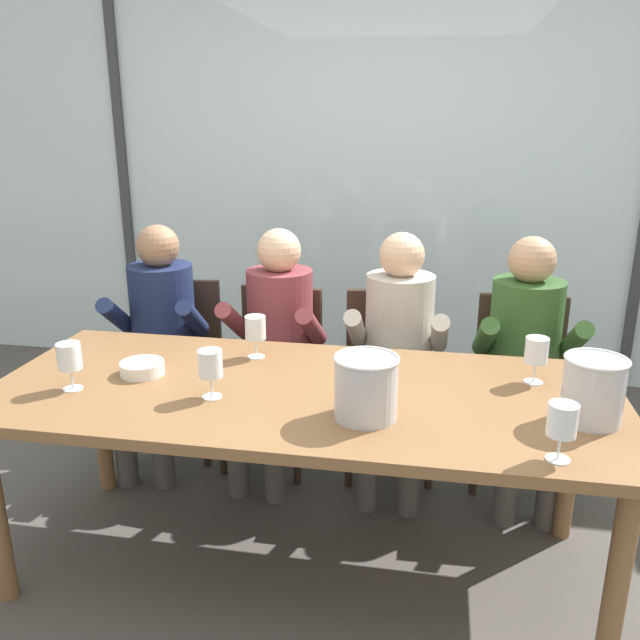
{
  "coord_description": "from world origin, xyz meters",
  "views": [
    {
      "loc": [
        0.45,
        -2.1,
        1.68
      ],
      "look_at": [
        0.0,
        0.35,
        0.9
      ],
      "focal_mm": 36.32,
      "sensor_mm": 36.0,
      "label": 1
    }
  ],
  "objects": [
    {
      "name": "chair_right_of_center",
      "position": [
        0.87,
        0.91,
        0.5
      ],
      "size": [
        0.45,
        0.45,
        0.86
      ],
      "rotation": [
        0.0,
        0.0,
        -0.03
      ],
      "color": "#332319",
      "rests_on": "ground"
    },
    {
      "name": "window_glass_panel",
      "position": [
        0.0,
        2.11,
        1.3
      ],
      "size": [
        7.46,
        0.03,
        2.6
      ],
      "primitive_type": "cube",
      "color": "silver",
      "rests_on": "ground"
    },
    {
      "name": "person_maroon_top",
      "position": [
        -0.29,
        0.75,
        0.67
      ],
      "size": [
        0.48,
        0.62,
        1.18
      ],
      "rotation": [
        0.0,
        0.0,
        -0.06
      ],
      "color": "brown",
      "rests_on": "ground"
    },
    {
      "name": "wine_glass_center_pour",
      "position": [
        0.83,
        0.21,
        0.87
      ],
      "size": [
        0.08,
        0.08,
        0.17
      ],
      "color": "silver",
      "rests_on": "dining_table"
    },
    {
      "name": "chair_near_curtain",
      "position": [
        -0.86,
        0.9,
        0.5
      ],
      "size": [
        0.5,
        0.5,
        0.86
      ],
      "rotation": [
        0.0,
        0.0,
        0.13
      ],
      "color": "#332319",
      "rests_on": "ground"
    },
    {
      "name": "wine_glass_spare_empty",
      "position": [
        -0.25,
        0.28,
        0.87
      ],
      "size": [
        0.08,
        0.08,
        0.17
      ],
      "color": "silver",
      "rests_on": "dining_table"
    },
    {
      "name": "ice_bucket_secondary",
      "position": [
        0.96,
        -0.09,
        0.86
      ],
      "size": [
        0.2,
        0.2,
        0.22
      ],
      "color": "#B7B7BC",
      "rests_on": "dining_table"
    },
    {
      "name": "wine_glass_by_left_taster",
      "position": [
        -0.81,
        -0.15,
        0.87
      ],
      "size": [
        0.08,
        0.08,
        0.17
      ],
      "color": "silver",
      "rests_on": "dining_table"
    },
    {
      "name": "wine_glass_by_right_taster",
      "position": [
        0.82,
        -0.37,
        0.87
      ],
      "size": [
        0.08,
        0.08,
        0.17
      ],
      "color": "silver",
      "rests_on": "dining_table"
    },
    {
      "name": "chair_left_of_center",
      "position": [
        -0.32,
        0.86,
        0.5
      ],
      "size": [
        0.47,
        0.47,
        0.86
      ],
      "rotation": [
        0.0,
        0.0,
        -0.07
      ],
      "color": "#332319",
      "rests_on": "ground"
    },
    {
      "name": "hillside_vineyard",
      "position": [
        0.0,
        5.3,
        0.71
      ],
      "size": [
        13.46,
        2.4,
        1.41
      ],
      "primitive_type": "cube",
      "color": "#568942",
      "rests_on": "ground"
    },
    {
      "name": "person_beige_jumper",
      "position": [
        0.29,
        0.75,
        0.67
      ],
      "size": [
        0.46,
        0.61,
        1.18
      ],
      "rotation": [
        0.0,
        0.0,
        -0.0
      ],
      "color": "#B7AD9E",
      "rests_on": "ground"
    },
    {
      "name": "chair_center",
      "position": [
        0.24,
        0.9,
        0.5
      ],
      "size": [
        0.5,
        0.5,
        0.86
      ],
      "rotation": [
        0.0,
        0.0,
        0.14
      ],
      "color": "#332319",
      "rests_on": "ground"
    },
    {
      "name": "person_navy_polo",
      "position": [
        -0.89,
        0.75,
        0.67
      ],
      "size": [
        0.49,
        0.63,
        1.18
      ],
      "rotation": [
        0.0,
        0.0,
        0.09
      ],
      "color": "#192347",
      "rests_on": "ground"
    },
    {
      "name": "window_mullion_left",
      "position": [
        -1.68,
        2.09,
        1.3
      ],
      "size": [
        0.06,
        0.06,
        2.6
      ],
      "primitive_type": "cube",
      "color": "#38383D",
      "rests_on": "ground"
    },
    {
      "name": "ice_bucket_primary",
      "position": [
        0.25,
        -0.19,
        0.86
      ],
      "size": [
        0.21,
        0.21,
        0.21
      ],
      "color": "#B7B7BC",
      "rests_on": "dining_table"
    },
    {
      "name": "wine_glass_near_bucket",
      "position": [
        -0.29,
        -0.13,
        0.87
      ],
      "size": [
        0.08,
        0.08,
        0.17
      ],
      "color": "silver",
      "rests_on": "dining_table"
    },
    {
      "name": "person_olive_shirt",
      "position": [
        0.87,
        0.75,
        0.67
      ],
      "size": [
        0.47,
        0.62,
        1.18
      ],
      "rotation": [
        0.0,
        0.0,
        0.04
      ],
      "color": "#2D5123",
      "rests_on": "ground"
    },
    {
      "name": "tasting_bowl",
      "position": [
        -0.63,
        0.02,
        0.77
      ],
      "size": [
        0.17,
        0.17,
        0.05
      ],
      "primitive_type": "cylinder",
      "color": "silver",
      "rests_on": "dining_table"
    },
    {
      "name": "dining_table",
      "position": [
        0.0,
        0.0,
        0.68
      ],
      "size": [
        2.26,
        0.95,
        0.75
      ],
      "color": "brown",
      "rests_on": "ground"
    },
    {
      "name": "ground",
      "position": [
        0.0,
        1.0,
        0.0
      ],
      "size": [
        14.0,
        14.0,
        0.0
      ],
      "primitive_type": "plane",
      "color": "#4C4742"
    }
  ]
}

